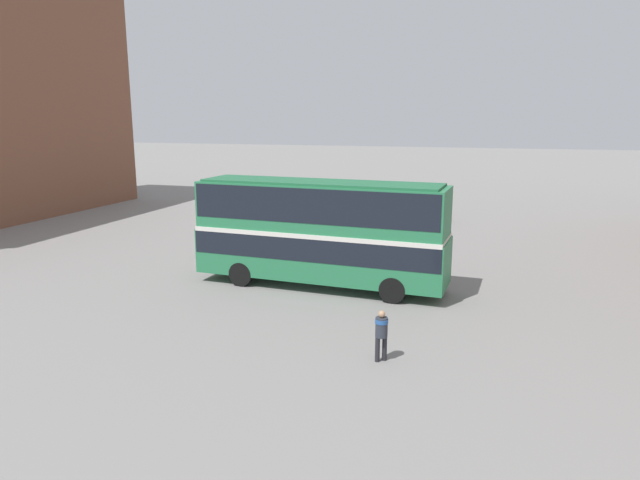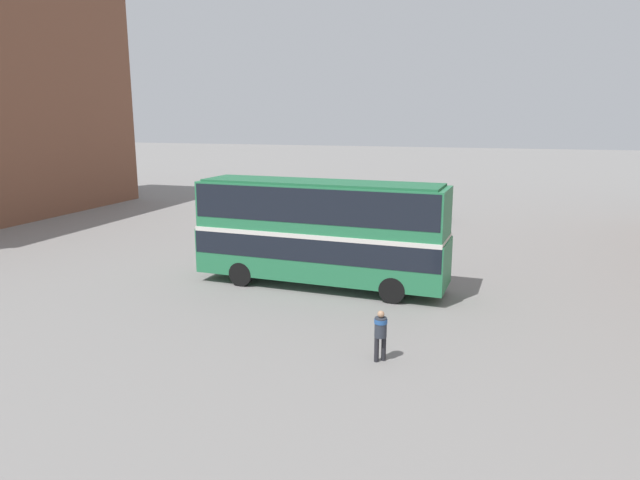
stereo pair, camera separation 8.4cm
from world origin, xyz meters
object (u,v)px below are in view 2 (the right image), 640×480
Objects in this scene: parked_car_kerb_near at (242,215)px; parked_car_kerb_far at (414,208)px; double_decker_bus at (320,227)px; pedestrian_foreground at (381,330)px.

parked_car_kerb_far is at bearing -156.35° from parked_car_kerb_near.
double_decker_bus is 2.40× the size of parked_car_kerb_far.
pedestrian_foreground is at bearing -79.92° from parked_car_kerb_far.
parked_car_kerb_near is (-13.60, 19.02, -0.21)m from pedestrian_foreground.
double_decker_bus is 8.33m from pedestrian_foreground.
pedestrian_foreground is 0.35× the size of parked_car_kerb_far.
double_decker_bus is 6.88× the size of pedestrian_foreground.
double_decker_bus reaches higher than parked_car_kerb_near.
pedestrian_foreground is 25.25m from parked_car_kerb_far.
pedestrian_foreground is 23.39m from parked_car_kerb_near.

